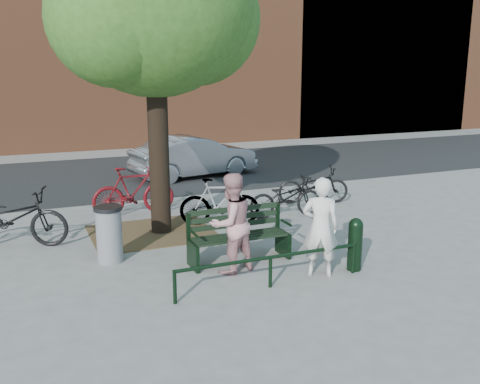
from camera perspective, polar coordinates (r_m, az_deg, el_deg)
name	(u,v)px	position (r m, az deg, el deg)	size (l,w,h in m)	color
ground	(240,262)	(9.31, -0.04, -7.42)	(90.00, 90.00, 0.00)	gray
dirt_pit	(152,233)	(11.00, -9.37, -4.29)	(2.40, 2.00, 0.02)	brown
road	(135,174)	(17.18, -11.15, 1.93)	(40.00, 7.00, 0.01)	black
park_bench	(238,234)	(9.22, -0.24, -4.48)	(1.74, 0.54, 0.97)	black
guard_railing	(270,262)	(8.14, 3.27, -7.48)	(3.06, 0.06, 0.51)	black
street_tree	(157,4)	(10.63, -8.88, 19.21)	(4.20, 3.80, 6.50)	black
person_left	(320,227)	(8.58, 8.58, -3.70)	(0.59, 0.39, 1.61)	beige
person_right	(231,223)	(8.61, -0.97, -3.37)	(0.80, 0.62, 1.64)	tan
bollard	(355,242)	(8.99, 12.18, -5.27)	(0.24, 0.24, 0.89)	black
litter_bin	(109,234)	(9.42, -13.78, -4.36)	(0.48, 0.48, 0.98)	gray
bicycle_a	(11,218)	(10.78, -23.21, -2.59)	(0.73, 2.08, 1.09)	black
bicycle_b	(134,191)	(12.26, -11.29, 0.09)	(0.52, 1.86, 1.12)	#510B0F
bicycle_c	(286,197)	(11.93, 4.91, -0.57)	(0.60, 1.72, 0.91)	black
bicycle_d	(220,202)	(11.28, -2.19, -1.06)	(0.48, 1.69, 1.01)	gray
bicycle_e	(313,185)	(13.25, 7.82, 0.74)	(0.61, 1.74, 0.91)	black
parked_car	(194,156)	(16.37, -4.91, 3.81)	(1.34, 3.85, 1.27)	gray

